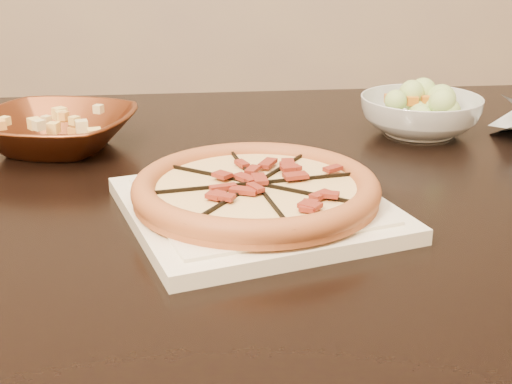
# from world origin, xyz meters

# --- Properties ---
(dining_table) EXTENTS (1.64, 1.15, 0.75)m
(dining_table) POSITION_xyz_m (-0.06, 0.12, 0.66)
(dining_table) COLOR black
(dining_table) RESTS_ON floor
(plate) EXTENTS (0.37, 0.37, 0.02)m
(plate) POSITION_xyz_m (0.05, -0.02, 0.76)
(plate) COLOR beige
(plate) RESTS_ON dining_table
(pizza) EXTENTS (0.29, 0.29, 0.03)m
(pizza) POSITION_xyz_m (0.05, -0.02, 0.78)
(pizza) COLOR #AE532D
(pizza) RESTS_ON plate
(bronze_bowl) EXTENTS (0.27, 0.27, 0.06)m
(bronze_bowl) POSITION_xyz_m (-0.25, 0.24, 0.78)
(bronze_bowl) COLOR brown
(bronze_bowl) RESTS_ON dining_table
(mixed_dish) EXTENTS (0.09, 0.11, 0.03)m
(mixed_dish) POSITION_xyz_m (-0.25, 0.24, 0.82)
(mixed_dish) COLOR #D8C07E
(mixed_dish) RESTS_ON bronze_bowl
(salad_bowl) EXTENTS (0.25, 0.25, 0.06)m
(salad_bowl) POSITION_xyz_m (0.31, 0.32, 0.78)
(salad_bowl) COLOR silver
(salad_bowl) RESTS_ON dining_table
(salad) EXTENTS (0.08, 0.11, 0.04)m
(salad) POSITION_xyz_m (0.31, 0.32, 0.83)
(salad) COLOR #B0C967
(salad) RESTS_ON salad_bowl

